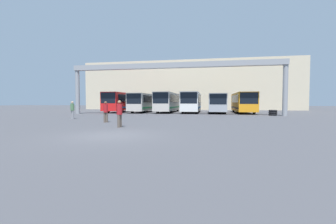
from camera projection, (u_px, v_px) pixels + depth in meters
name	position (u px, v px, depth m)	size (l,w,h in m)	color
ground_plane	(111.00, 135.00, 11.54)	(200.00, 200.00, 0.00)	#47474C
building_backdrop	(190.00, 87.00, 55.77)	(49.54, 12.00, 11.19)	beige
overhead_gantry	(173.00, 71.00, 30.10)	(28.79, 0.80, 6.99)	gray
bus_slot_0	(122.00, 101.00, 38.98)	(2.60, 10.63, 3.29)	red
bus_slot_1	(144.00, 102.00, 38.22)	(2.49, 10.60, 3.09)	beige
bus_slot_2	(168.00, 101.00, 38.39)	(2.54, 12.47, 3.24)	beige
bus_slot_3	(192.00, 101.00, 36.77)	(2.62, 10.68, 3.22)	silver
bus_slot_4	(217.00, 102.00, 35.89)	(2.53, 10.40, 2.95)	#999EA5
bus_slot_5	(243.00, 102.00, 35.46)	(2.63, 11.06, 3.13)	orange
pedestrian_mid_left	(106.00, 111.00, 18.99)	(0.37, 0.37, 1.78)	brown
pedestrian_far_center	(119.00, 113.00, 15.23)	(0.38, 0.38, 1.84)	brown
pedestrian_near_left	(72.00, 110.00, 22.93)	(0.38, 0.38, 1.80)	gray
tire_stack	(273.00, 113.00, 28.65)	(1.04, 1.04, 0.72)	black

